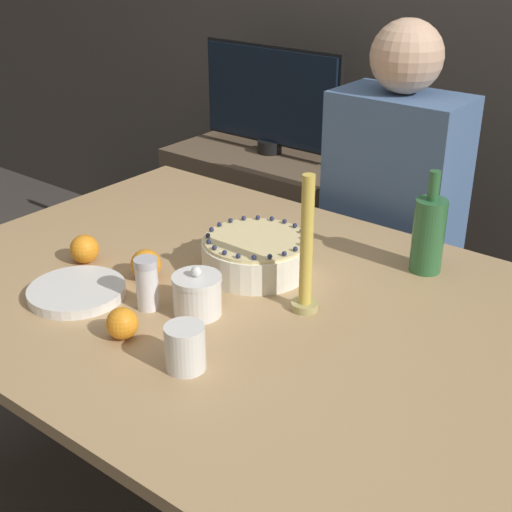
% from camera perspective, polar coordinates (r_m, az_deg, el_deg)
% --- Properties ---
extents(dining_table, '(1.69, 1.15, 0.73)m').
position_cam_1_polar(dining_table, '(1.71, -0.42, -5.96)').
color(dining_table, tan).
rests_on(dining_table, ground_plane).
extents(cake, '(0.27, 0.27, 0.10)m').
position_cam_1_polar(cake, '(1.78, -0.00, 0.12)').
color(cake, white).
rests_on(cake, dining_table).
extents(sugar_bowl, '(0.11, 0.11, 0.12)m').
position_cam_1_polar(sugar_bowl, '(1.59, -4.72, -3.10)').
color(sugar_bowl, white).
rests_on(sugar_bowl, dining_table).
extents(sugar_shaker, '(0.05, 0.05, 0.12)m').
position_cam_1_polar(sugar_shaker, '(1.62, -8.70, -2.18)').
color(sugar_shaker, white).
rests_on(sugar_shaker, dining_table).
extents(plate_stack, '(0.23, 0.23, 0.02)m').
position_cam_1_polar(plate_stack, '(1.73, -14.15, -2.78)').
color(plate_stack, white).
rests_on(plate_stack, dining_table).
extents(candle, '(0.06, 0.06, 0.32)m').
position_cam_1_polar(candle, '(1.57, 4.04, 0.00)').
color(candle, tan).
rests_on(candle, dining_table).
extents(bottle, '(0.08, 0.08, 0.26)m').
position_cam_1_polar(bottle, '(1.81, 13.64, 1.75)').
color(bottle, '#2D6638').
rests_on(bottle, dining_table).
extents(cup, '(0.08, 0.08, 0.09)m').
position_cam_1_polar(cup, '(1.41, -5.69, -7.30)').
color(cup, white).
rests_on(cup, dining_table).
extents(orange_fruit_0, '(0.08, 0.08, 0.08)m').
position_cam_1_polar(orange_fruit_0, '(1.77, -8.80, -0.68)').
color(orange_fruit_0, orange).
rests_on(orange_fruit_0, dining_table).
extents(orange_fruit_1, '(0.07, 0.07, 0.07)m').
position_cam_1_polar(orange_fruit_1, '(1.88, -13.56, 0.55)').
color(orange_fruit_1, orange).
rests_on(orange_fruit_1, dining_table).
extents(orange_fruit_2, '(0.07, 0.07, 0.07)m').
position_cam_1_polar(orange_fruit_2, '(1.53, -10.65, -5.32)').
color(orange_fruit_2, orange).
rests_on(orange_fruit_2, dining_table).
extents(person_man_blue_shirt, '(0.40, 0.34, 1.28)m').
position_cam_1_polar(person_man_blue_shirt, '(2.35, 10.63, 0.62)').
color(person_man_blue_shirt, '#473D33').
rests_on(person_man_blue_shirt, ground_plane).
extents(side_cabinet, '(0.79, 0.50, 0.65)m').
position_cam_1_polar(side_cabinet, '(3.06, 1.05, 2.44)').
color(side_cabinet, brown).
rests_on(side_cabinet, ground_plane).
extents(tv_monitor, '(0.65, 0.10, 0.43)m').
position_cam_1_polar(tv_monitor, '(2.89, 1.17, 12.53)').
color(tv_monitor, black).
rests_on(tv_monitor, side_cabinet).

